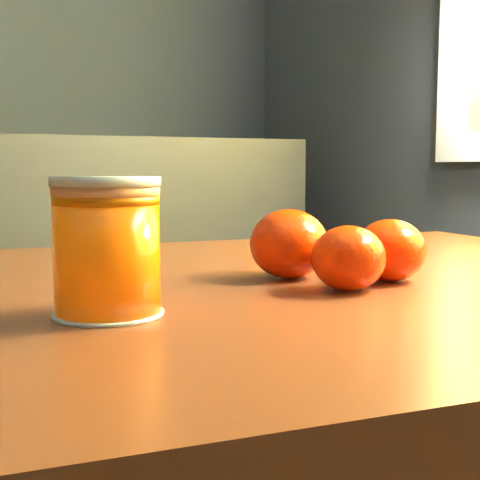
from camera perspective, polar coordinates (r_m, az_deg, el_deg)
name	(u,v)px	position (r m, az deg, el deg)	size (l,w,h in m)	color
table	(240,378)	(0.64, -0.01, -11.69)	(1.00, 0.72, 0.72)	brown
juice_glass	(107,248)	(0.48, -11.28, -0.64)	(0.08, 0.08, 0.10)	#F55704
orange_front	(289,244)	(0.63, 4.19, -0.32)	(0.07, 0.07, 0.07)	red
orange_back	(348,258)	(0.57, 9.24, -1.54)	(0.06, 0.06, 0.06)	red
orange_extra	(390,250)	(0.63, 12.69, -0.87)	(0.07, 0.07, 0.06)	red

